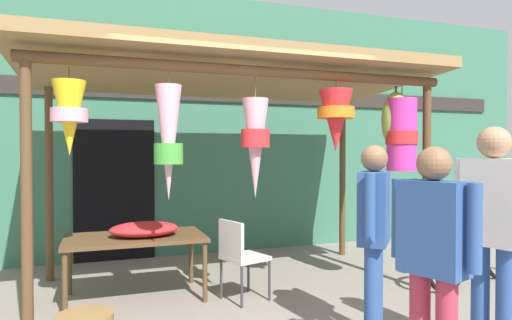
{
  "coord_description": "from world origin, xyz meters",
  "views": [
    {
      "loc": [
        -1.34,
        -4.11,
        1.55
      ],
      "look_at": [
        0.36,
        0.65,
        1.45
      ],
      "focal_mm": 31.31,
      "sensor_mm": 36.0,
      "label": 1
    }
  ],
  "objects_px": {
    "parked_bicycle": "(476,254)",
    "shopper_by_bananas": "(493,222)",
    "vendor_in_orange": "(433,251)",
    "customer_foreground": "(374,225)",
    "flower_heap_on_table": "(146,229)",
    "display_table": "(135,242)",
    "folding_chair": "(239,253)"
  },
  "relations": [
    {
      "from": "parked_bicycle",
      "to": "shopper_by_bananas",
      "type": "distance_m",
      "value": 2.18
    },
    {
      "from": "vendor_in_orange",
      "to": "shopper_by_bananas",
      "type": "relative_size",
      "value": 0.91
    },
    {
      "from": "customer_foreground",
      "to": "shopper_by_bananas",
      "type": "relative_size",
      "value": 0.92
    },
    {
      "from": "vendor_in_orange",
      "to": "parked_bicycle",
      "type": "bearing_deg",
      "value": 39.19
    },
    {
      "from": "flower_heap_on_table",
      "to": "parked_bicycle",
      "type": "distance_m",
      "value": 3.78
    },
    {
      "from": "display_table",
      "to": "parked_bicycle",
      "type": "height_order",
      "value": "parked_bicycle"
    },
    {
      "from": "shopper_by_bananas",
      "to": "customer_foreground",
      "type": "bearing_deg",
      "value": 134.94
    },
    {
      "from": "flower_heap_on_table",
      "to": "folding_chair",
      "type": "distance_m",
      "value": 1.01
    },
    {
      "from": "vendor_in_orange",
      "to": "customer_foreground",
      "type": "xyz_separation_m",
      "value": [
        0.16,
        0.86,
        0.01
      ]
    },
    {
      "from": "display_table",
      "to": "flower_heap_on_table",
      "type": "distance_m",
      "value": 0.18
    },
    {
      "from": "flower_heap_on_table",
      "to": "shopper_by_bananas",
      "type": "bearing_deg",
      "value": -44.98
    },
    {
      "from": "flower_heap_on_table",
      "to": "vendor_in_orange",
      "type": "distance_m",
      "value": 2.95
    },
    {
      "from": "parked_bicycle",
      "to": "customer_foreground",
      "type": "xyz_separation_m",
      "value": [
        -2.02,
        -0.91,
        0.59
      ]
    },
    {
      "from": "flower_heap_on_table",
      "to": "parked_bicycle",
      "type": "relative_size",
      "value": 0.41
    },
    {
      "from": "folding_chair",
      "to": "vendor_in_orange",
      "type": "bearing_deg",
      "value": -74.15
    },
    {
      "from": "vendor_in_orange",
      "to": "flower_heap_on_table",
      "type": "bearing_deg",
      "value": 120.83
    },
    {
      "from": "vendor_in_orange",
      "to": "shopper_by_bananas",
      "type": "distance_m",
      "value": 0.81
    },
    {
      "from": "parked_bicycle",
      "to": "shopper_by_bananas",
      "type": "relative_size",
      "value": 1.0
    },
    {
      "from": "display_table",
      "to": "vendor_in_orange",
      "type": "distance_m",
      "value": 3.06
    },
    {
      "from": "flower_heap_on_table",
      "to": "customer_foreground",
      "type": "xyz_separation_m",
      "value": [
        1.66,
        -1.66,
        0.21
      ]
    },
    {
      "from": "folding_chair",
      "to": "parked_bicycle",
      "type": "xyz_separation_m",
      "value": [
        2.78,
        -0.36,
        -0.16
      ]
    },
    {
      "from": "customer_foreground",
      "to": "shopper_by_bananas",
      "type": "height_order",
      "value": "shopper_by_bananas"
    },
    {
      "from": "display_table",
      "to": "shopper_by_bananas",
      "type": "height_order",
      "value": "shopper_by_bananas"
    },
    {
      "from": "parked_bicycle",
      "to": "shopper_by_bananas",
      "type": "bearing_deg",
      "value": -132.79
    },
    {
      "from": "display_table",
      "to": "parked_bicycle",
      "type": "bearing_deg",
      "value": -12.0
    },
    {
      "from": "folding_chair",
      "to": "customer_foreground",
      "type": "xyz_separation_m",
      "value": [
        0.76,
        -1.27,
        0.44
      ]
    },
    {
      "from": "shopper_by_bananas",
      "to": "flower_heap_on_table",
      "type": "bearing_deg",
      "value": 135.02
    },
    {
      "from": "flower_heap_on_table",
      "to": "parked_bicycle",
      "type": "bearing_deg",
      "value": -11.52
    },
    {
      "from": "parked_bicycle",
      "to": "shopper_by_bananas",
      "type": "xyz_separation_m",
      "value": [
        -1.41,
        -1.52,
        0.68
      ]
    },
    {
      "from": "folding_chair",
      "to": "shopper_by_bananas",
      "type": "xyz_separation_m",
      "value": [
        1.37,
        -1.88,
        0.53
      ]
    },
    {
      "from": "folding_chair",
      "to": "vendor_in_orange",
      "type": "height_order",
      "value": "vendor_in_orange"
    },
    {
      "from": "customer_foreground",
      "to": "flower_heap_on_table",
      "type": "bearing_deg",
      "value": 135.04
    }
  ]
}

